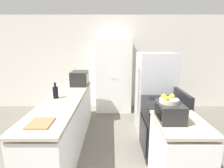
{
  "coord_description": "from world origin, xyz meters",
  "views": [
    {
      "loc": [
        0.0,
        -1.45,
        1.82
      ],
      "look_at": [
        0.0,
        1.94,
        1.05
      ],
      "focal_mm": 28.0,
      "sensor_mm": 36.0,
      "label": 1
    }
  ],
  "objects_px": {
    "stove": "(163,127)",
    "microwave": "(80,78)",
    "refrigerator": "(154,93)",
    "wine_bottle": "(56,92)",
    "toaster_oven": "(170,112)",
    "pantry_cabinet": "(114,76)",
    "fruit_bowl": "(169,100)"
  },
  "relations": [
    {
      "from": "fruit_bowl",
      "to": "microwave",
      "type": "bearing_deg",
      "value": 127.08
    },
    {
      "from": "fruit_bowl",
      "to": "stove",
      "type": "bearing_deg",
      "value": 76.22
    },
    {
      "from": "wine_bottle",
      "to": "toaster_oven",
      "type": "distance_m",
      "value": 1.89
    },
    {
      "from": "pantry_cabinet",
      "to": "refrigerator",
      "type": "distance_m",
      "value": 1.47
    },
    {
      "from": "wine_bottle",
      "to": "toaster_oven",
      "type": "xyz_separation_m",
      "value": [
        1.67,
        -0.89,
        0.0
      ]
    },
    {
      "from": "stove",
      "to": "toaster_oven",
      "type": "relative_size",
      "value": 2.81
    },
    {
      "from": "stove",
      "to": "fruit_bowl",
      "type": "bearing_deg",
      "value": -103.78
    },
    {
      "from": "microwave",
      "to": "toaster_oven",
      "type": "bearing_deg",
      "value": -52.81
    },
    {
      "from": "pantry_cabinet",
      "to": "toaster_oven",
      "type": "distance_m",
      "value": 2.78
    },
    {
      "from": "microwave",
      "to": "wine_bottle",
      "type": "distance_m",
      "value": 1.03
    },
    {
      "from": "refrigerator",
      "to": "fruit_bowl",
      "type": "xyz_separation_m",
      "value": [
        -0.2,
        -1.49,
        0.34
      ]
    },
    {
      "from": "stove",
      "to": "fruit_bowl",
      "type": "height_order",
      "value": "fruit_bowl"
    },
    {
      "from": "pantry_cabinet",
      "to": "toaster_oven",
      "type": "bearing_deg",
      "value": -76.36
    },
    {
      "from": "refrigerator",
      "to": "microwave",
      "type": "height_order",
      "value": "refrigerator"
    },
    {
      "from": "stove",
      "to": "toaster_oven",
      "type": "bearing_deg",
      "value": -101.94
    },
    {
      "from": "pantry_cabinet",
      "to": "toaster_oven",
      "type": "relative_size",
      "value": 5.09
    },
    {
      "from": "refrigerator",
      "to": "wine_bottle",
      "type": "relative_size",
      "value": 6.04
    },
    {
      "from": "stove",
      "to": "refrigerator",
      "type": "bearing_deg",
      "value": 88.08
    },
    {
      "from": "stove",
      "to": "refrigerator",
      "type": "height_order",
      "value": "refrigerator"
    },
    {
      "from": "wine_bottle",
      "to": "fruit_bowl",
      "type": "distance_m",
      "value": 1.87
    },
    {
      "from": "pantry_cabinet",
      "to": "toaster_oven",
      "type": "xyz_separation_m",
      "value": [
        0.66,
        -2.71,
        0.05
      ]
    },
    {
      "from": "pantry_cabinet",
      "to": "fruit_bowl",
      "type": "xyz_separation_m",
      "value": [
        0.64,
        -2.69,
        0.2
      ]
    },
    {
      "from": "microwave",
      "to": "stove",
      "type": "bearing_deg",
      "value": -36.6
    },
    {
      "from": "pantry_cabinet",
      "to": "microwave",
      "type": "relative_size",
      "value": 3.87
    },
    {
      "from": "toaster_oven",
      "to": "stove",
      "type": "bearing_deg",
      "value": 78.06
    },
    {
      "from": "pantry_cabinet",
      "to": "stove",
      "type": "distance_m",
      "value": 2.21
    },
    {
      "from": "toaster_oven",
      "to": "fruit_bowl",
      "type": "height_order",
      "value": "fruit_bowl"
    },
    {
      "from": "microwave",
      "to": "fruit_bowl",
      "type": "bearing_deg",
      "value": -52.92
    },
    {
      "from": "refrigerator",
      "to": "wine_bottle",
      "type": "distance_m",
      "value": 1.95
    },
    {
      "from": "stove",
      "to": "microwave",
      "type": "distance_m",
      "value": 2.06
    },
    {
      "from": "pantry_cabinet",
      "to": "microwave",
      "type": "distance_m",
      "value": 1.13
    },
    {
      "from": "stove",
      "to": "microwave",
      "type": "relative_size",
      "value": 2.14
    }
  ]
}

